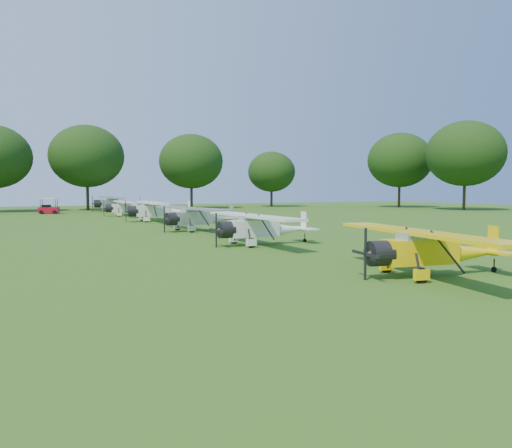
{
  "coord_description": "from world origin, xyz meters",
  "views": [
    {
      "loc": [
        -13.2,
        -22.48,
        3.19
      ],
      "look_at": [
        -1.71,
        0.44,
        1.4
      ],
      "focal_mm": 35.0,
      "sensor_mm": 36.0,
      "label": 1
    }
  ],
  "objects_px": {
    "aircraft_4": "(199,216)",
    "aircraft_7": "(116,202)",
    "aircraft_2": "(430,247)",
    "aircraft_6": "(128,207)",
    "golf_cart": "(49,209)",
    "aircraft_5": "(157,209)",
    "aircraft_3": "(261,226)"
  },
  "relations": [
    {
      "from": "aircraft_4",
      "to": "aircraft_7",
      "type": "distance_m",
      "value": 37.38
    },
    {
      "from": "aircraft_2",
      "to": "aircraft_6",
      "type": "height_order",
      "value": "aircraft_6"
    },
    {
      "from": "aircraft_7",
      "to": "golf_cart",
      "type": "relative_size",
      "value": 4.3
    },
    {
      "from": "aircraft_2",
      "to": "aircraft_5",
      "type": "xyz_separation_m",
      "value": [
        -0.45,
        35.28,
        0.16
      ]
    },
    {
      "from": "aircraft_3",
      "to": "aircraft_4",
      "type": "relative_size",
      "value": 0.96
    },
    {
      "from": "aircraft_2",
      "to": "golf_cart",
      "type": "bearing_deg",
      "value": 108.47
    },
    {
      "from": "aircraft_6",
      "to": "aircraft_7",
      "type": "distance_m",
      "value": 13.63
    },
    {
      "from": "aircraft_2",
      "to": "aircraft_3",
      "type": "xyz_separation_m",
      "value": [
        -0.84,
        11.99,
        0.04
      ]
    },
    {
      "from": "aircraft_5",
      "to": "aircraft_2",
      "type": "bearing_deg",
      "value": -84.59
    },
    {
      "from": "aircraft_4",
      "to": "aircraft_6",
      "type": "relative_size",
      "value": 1.03
    },
    {
      "from": "aircraft_5",
      "to": "aircraft_3",
      "type": "bearing_deg",
      "value": -86.29
    },
    {
      "from": "aircraft_4",
      "to": "aircraft_6",
      "type": "height_order",
      "value": "aircraft_4"
    },
    {
      "from": "aircraft_2",
      "to": "aircraft_4",
      "type": "distance_m",
      "value": 22.81
    },
    {
      "from": "aircraft_2",
      "to": "golf_cart",
      "type": "distance_m",
      "value": 57.43
    },
    {
      "from": "aircraft_3",
      "to": "aircraft_5",
      "type": "relative_size",
      "value": 0.9
    },
    {
      "from": "aircraft_5",
      "to": "aircraft_6",
      "type": "bearing_deg",
      "value": 96.93
    },
    {
      "from": "aircraft_3",
      "to": "aircraft_4",
      "type": "bearing_deg",
      "value": 88.53
    },
    {
      "from": "aircraft_7",
      "to": "golf_cart",
      "type": "distance_m",
      "value": 9.96
    },
    {
      "from": "aircraft_6",
      "to": "aircraft_7",
      "type": "relative_size",
      "value": 0.85
    },
    {
      "from": "aircraft_5",
      "to": "golf_cart",
      "type": "height_order",
      "value": "aircraft_5"
    },
    {
      "from": "aircraft_6",
      "to": "golf_cart",
      "type": "height_order",
      "value": "golf_cart"
    },
    {
      "from": "aircraft_5",
      "to": "aircraft_6",
      "type": "distance_m",
      "value": 11.32
    },
    {
      "from": "aircraft_3",
      "to": "aircraft_5",
      "type": "height_order",
      "value": "aircraft_5"
    },
    {
      "from": "aircraft_4",
      "to": "aircraft_5",
      "type": "distance_m",
      "value": 12.48
    },
    {
      "from": "aircraft_3",
      "to": "aircraft_4",
      "type": "distance_m",
      "value": 10.81
    },
    {
      "from": "aircraft_3",
      "to": "aircraft_2",
      "type": "bearing_deg",
      "value": -86.58
    },
    {
      "from": "aircraft_3",
      "to": "golf_cart",
      "type": "bearing_deg",
      "value": 99.71
    },
    {
      "from": "aircraft_6",
      "to": "golf_cart",
      "type": "xyz_separation_m",
      "value": [
        -8.08,
        10.14,
        -0.44
      ]
    },
    {
      "from": "aircraft_3",
      "to": "aircraft_4",
      "type": "height_order",
      "value": "aircraft_4"
    },
    {
      "from": "golf_cart",
      "to": "aircraft_5",
      "type": "bearing_deg",
      "value": -51.86
    },
    {
      "from": "aircraft_6",
      "to": "golf_cart",
      "type": "relative_size",
      "value": 3.66
    },
    {
      "from": "aircraft_3",
      "to": "golf_cart",
      "type": "distance_m",
      "value": 45.46
    }
  ]
}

